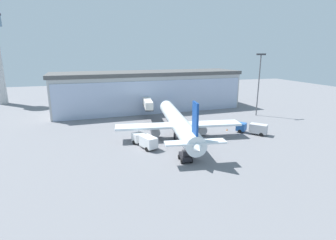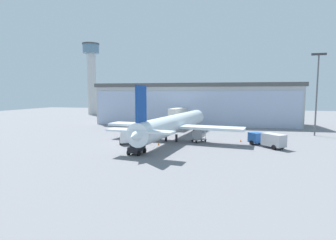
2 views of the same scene
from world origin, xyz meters
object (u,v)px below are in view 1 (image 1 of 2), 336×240
object	(u,v)px
apron_light_mast	(259,80)
pushback_tug	(185,156)
catering_truck	(145,140)
safety_cone_wingtip	(227,129)
airplane	(178,122)
fuel_truck	(253,128)
jet_bridge	(147,103)
safety_cone_nose	(179,144)
baggage_cart	(200,133)

from	to	relation	value
apron_light_mast	pushback_tug	bearing A→B (deg)	-140.91
catering_truck	safety_cone_wingtip	bearing A→B (deg)	-95.73
catering_truck	airplane	bearing A→B (deg)	-81.91
fuel_truck	safety_cone_wingtip	size ratio (longest dim) A/B	12.57
jet_bridge	safety_cone_wingtip	distance (m)	26.59
safety_cone_wingtip	fuel_truck	bearing A→B (deg)	-43.02
safety_cone_nose	safety_cone_wingtip	size ratio (longest dim) A/B	1.00
jet_bridge	pushback_tug	size ratio (longest dim) A/B	4.47
catering_truck	safety_cone_nose	bearing A→B (deg)	-120.67
fuel_truck	safety_cone_nose	xyz separation A→B (m)	(-20.26, -2.94, -1.19)
pushback_tug	safety_cone_wingtip	distance (m)	23.11
baggage_cart	catering_truck	bearing A→B (deg)	154.79
jet_bridge	baggage_cart	distance (m)	23.93
apron_light_mast	airplane	bearing A→B (deg)	-156.32
pushback_tug	jet_bridge	bearing A→B (deg)	5.38
airplane	safety_cone_wingtip	world-z (taller)	airplane
jet_bridge	fuel_truck	world-z (taller)	jet_bridge
baggage_cart	safety_cone_nose	size ratio (longest dim) A/B	5.74
safety_cone_wingtip	jet_bridge	bearing A→B (deg)	129.32
safety_cone_wingtip	catering_truck	bearing A→B (deg)	-165.33
catering_truck	apron_light_mast	bearing A→B (deg)	-85.60
airplane	baggage_cart	world-z (taller)	airplane
baggage_cart	safety_cone_nose	distance (m)	9.00
safety_cone_nose	apron_light_mast	bearing A→B (deg)	31.03
catering_truck	baggage_cart	xyz separation A→B (m)	(14.34, 4.14, -0.97)
jet_bridge	catering_truck	world-z (taller)	jet_bridge
apron_light_mast	jet_bridge	bearing A→B (deg)	167.23
safety_cone_nose	safety_cone_wingtip	distance (m)	17.24
airplane	pushback_tug	world-z (taller)	airplane
airplane	catering_truck	xyz separation A→B (m)	(-9.03, -4.90, -2.01)
airplane	baggage_cart	size ratio (longest dim) A/B	12.40
fuel_truck	pushback_tug	distance (m)	24.48
airplane	baggage_cart	bearing A→B (deg)	-90.46
jet_bridge	apron_light_mast	world-z (taller)	apron_light_mast
fuel_truck	baggage_cart	distance (m)	13.36
airplane	safety_cone_wingtip	bearing A→B (deg)	-77.89
airplane	catering_truck	bearing A→B (deg)	126.17
apron_light_mast	safety_cone_nose	size ratio (longest dim) A/B	35.07
airplane	baggage_cart	xyz separation A→B (m)	(5.31, -0.76, -2.98)
apron_light_mast	airplane	world-z (taller)	apron_light_mast
catering_truck	fuel_truck	world-z (taller)	same
safety_cone_nose	safety_cone_wingtip	xyz separation A→B (m)	(15.63, 7.27, 0.00)
catering_truck	fuel_truck	distance (m)	27.48
airplane	catering_truck	world-z (taller)	airplane
apron_light_mast	catering_truck	world-z (taller)	apron_light_mast
pushback_tug	safety_cone_wingtip	xyz separation A→B (m)	(17.16, 15.46, -0.70)
baggage_cart	safety_cone_wingtip	distance (m)	8.66
fuel_truck	pushback_tug	bearing A→B (deg)	75.34
safety_cone_wingtip	safety_cone_nose	bearing A→B (deg)	-155.06
jet_bridge	baggage_cart	size ratio (longest dim) A/B	4.78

